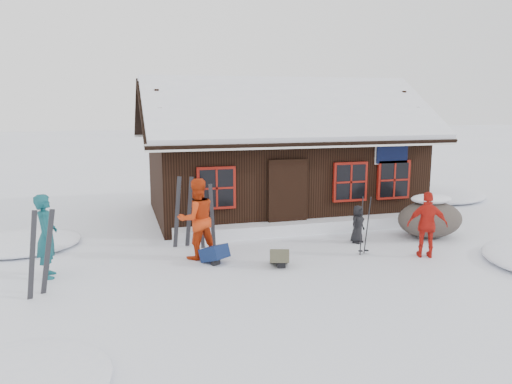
% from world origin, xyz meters
% --- Properties ---
extents(ground, '(120.00, 120.00, 0.00)m').
position_xyz_m(ground, '(0.00, 0.00, 0.00)').
color(ground, white).
rests_on(ground, ground).
extents(mountain_hut, '(8.90, 6.09, 4.42)m').
position_xyz_m(mountain_hut, '(1.50, 4.98, 1.58)').
color(mountain_hut, black).
rests_on(mountain_hut, ground).
extents(snow_drift, '(7.60, 0.60, 0.35)m').
position_xyz_m(snow_drift, '(1.50, 2.25, 0.17)').
color(snow_drift, white).
rests_on(snow_drift, ground).
extents(snow_mounds, '(20.60, 13.20, 0.48)m').
position_xyz_m(snow_mounds, '(1.65, 1.86, 0.00)').
color(snow_mounds, white).
rests_on(snow_mounds, ground).
extents(skier_teal, '(0.47, 0.67, 1.75)m').
position_xyz_m(skier_teal, '(-5.08, 0.34, 0.88)').
color(skier_teal, '#114C54').
rests_on(skier_teal, ground).
extents(skier_orange_left, '(1.05, 0.91, 1.88)m').
position_xyz_m(skier_orange_left, '(-1.90, 0.77, 0.94)').
color(skier_orange_left, red).
rests_on(skier_orange_left, ground).
extents(skier_orange_right, '(0.99, 0.71, 1.56)m').
position_xyz_m(skier_orange_right, '(3.28, -0.62, 0.78)').
color(skier_orange_right, red).
rests_on(skier_orange_right, ground).
extents(skier_crouched, '(0.57, 0.52, 0.99)m').
position_xyz_m(skier_crouched, '(2.30, 0.93, 0.49)').
color(skier_crouched, black).
rests_on(skier_crouched, ground).
extents(boulder, '(1.79, 1.34, 1.05)m').
position_xyz_m(boulder, '(4.43, 0.91, 0.53)').
color(boulder, '#534942').
rests_on(boulder, ground).
extents(ski_pair_left, '(0.57, 0.29, 1.68)m').
position_xyz_m(ski_pair_left, '(-5.08, -0.69, 0.80)').
color(ski_pair_left, black).
rests_on(ski_pair_left, ground).
extents(ski_pair_mid, '(0.44, 0.08, 1.66)m').
position_xyz_m(ski_pair_mid, '(-1.53, 1.53, 0.78)').
color(ski_pair_mid, black).
rests_on(ski_pair_mid, ground).
extents(ski_pair_right, '(0.55, 0.18, 1.84)m').
position_xyz_m(ski_pair_right, '(-2.07, 1.81, 0.87)').
color(ski_pair_right, black).
rests_on(ski_pair_right, ground).
extents(ski_poles, '(0.26, 0.13, 1.44)m').
position_xyz_m(ski_poles, '(1.98, -0.01, 0.68)').
color(ski_poles, black).
rests_on(ski_poles, ground).
extents(backpack_blue, '(0.66, 0.71, 0.31)m').
position_xyz_m(backpack_blue, '(-1.59, 0.29, 0.15)').
color(backpack_blue, '#101E47').
rests_on(backpack_blue, ground).
extents(backpack_olive, '(0.55, 0.64, 0.30)m').
position_xyz_m(backpack_olive, '(-0.25, -0.31, 0.15)').
color(backpack_olive, '#484633').
rests_on(backpack_olive, ground).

